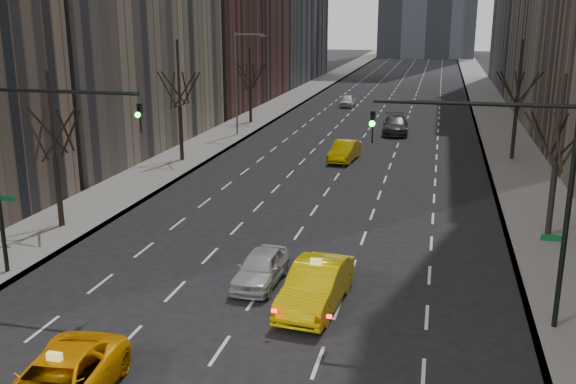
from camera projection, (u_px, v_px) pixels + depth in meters
The scene contains 16 objects.
sidewalk_left at pixel (289, 101), 81.71m from camera, with size 4.50×320.00×0.15m, color slate.
sidewalk_right at pixel (489, 107), 76.27m from camera, with size 4.50×320.00×0.15m, color slate.
tree_lw_b at pixel (55, 157), 31.91m from camera, with size 3.36×3.50×7.82m.
tree_lw_c at pixel (180, 108), 46.83m from camera, with size 3.36×3.50×8.74m.
tree_lw_d at pixel (250, 88), 63.84m from camera, with size 3.36×3.50×7.36m.
tree_rw_b at pixel (556, 164), 30.33m from camera, with size 3.36×3.50×7.82m.
tree_rw_c at pixel (516, 107), 47.13m from camera, with size 3.36×3.50×8.74m.
traffic_mast_left at pixel (29, 148), 25.16m from camera, with size 6.69×0.39×8.00m.
traffic_mast_right at pixel (517, 174), 21.12m from camera, with size 6.69×0.39×8.00m.
streetlight_far at pixel (240, 73), 56.47m from camera, with size 2.83×0.22×9.00m.
taxi_suv at pixel (58, 384), 17.63m from camera, with size 2.43×5.27×1.47m, color #FFA905.
taxi_sedan at pixel (316, 286), 23.79m from camera, with size 1.78×5.11×1.68m, color yellow.
silver_sedan_ahead at pixel (261, 268), 25.90m from camera, with size 1.61×4.01×1.37m, color #AFB2B8.
far_taxi at pixel (345, 151), 47.94m from camera, with size 1.56×4.48×1.48m, color #E0B404.
far_suv_grey at pixel (395, 125), 58.98m from camera, with size 2.28×5.60×1.63m, color #2D2D32.
far_car_white at pixel (348, 101), 76.71m from camera, with size 1.58×3.94×1.34m, color silver.
Camera 1 is at (6.48, -9.71, 10.52)m, focal length 40.00 mm.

